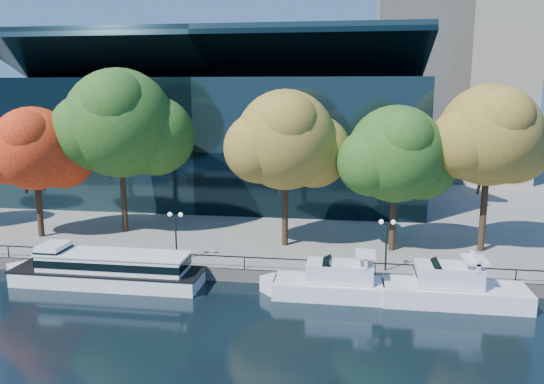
% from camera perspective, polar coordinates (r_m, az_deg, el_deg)
% --- Properties ---
extents(ground, '(160.00, 160.00, 0.00)m').
position_cam_1_polar(ground, '(40.39, -11.00, -10.61)').
color(ground, black).
rests_on(ground, ground).
extents(promenade, '(90.00, 67.08, 1.00)m').
position_cam_1_polar(promenade, '(74.23, -1.72, -0.06)').
color(promenade, slate).
rests_on(promenade, ground).
extents(railing, '(88.20, 0.08, 0.99)m').
position_cam_1_polar(railing, '(42.64, -9.65, -6.63)').
color(railing, black).
rests_on(railing, promenade).
extents(convention_building, '(50.00, 24.57, 21.43)m').
position_cam_1_polar(convention_building, '(69.48, -5.70, 5.81)').
color(convention_building, black).
rests_on(convention_building, ground).
extents(tour_boat, '(16.05, 3.58, 3.05)m').
position_cam_1_polar(tour_boat, '(42.92, -17.73, -7.80)').
color(tour_boat, white).
rests_on(tour_boat, ground).
extents(cruiser_near, '(11.63, 2.99, 3.37)m').
position_cam_1_polar(cruiser_near, '(38.89, 7.35, -9.71)').
color(cruiser_near, white).
rests_on(cruiser_near, ground).
extents(cruiser_far, '(11.09, 3.07, 3.62)m').
position_cam_1_polar(cruiser_far, '(39.37, 18.39, -9.78)').
color(cruiser_far, white).
rests_on(cruiser_far, ground).
extents(tree_1, '(9.61, 7.88, 12.20)m').
position_cam_1_polar(tree_1, '(53.53, -24.08, 4.10)').
color(tree_1, black).
rests_on(tree_1, promenade).
extents(tree_2, '(12.89, 10.57, 15.74)m').
position_cam_1_polar(tree_2, '(52.33, -15.87, 6.89)').
color(tree_2, black).
rests_on(tree_2, promenade).
extents(tree_3, '(10.86, 8.91, 13.78)m').
position_cam_1_polar(tree_3, '(45.95, 1.66, 5.39)').
color(tree_3, black).
rests_on(tree_3, promenade).
extents(tree_4, '(10.23, 8.39, 12.49)m').
position_cam_1_polar(tree_4, '(45.78, 13.38, 3.78)').
color(tree_4, black).
rests_on(tree_4, promenade).
extents(tree_5, '(10.56, 8.66, 14.21)m').
position_cam_1_polar(tree_5, '(47.80, 22.54, 5.44)').
color(tree_5, black).
rests_on(tree_5, promenade).
extents(lamp_1, '(1.26, 0.36, 4.03)m').
position_cam_1_polar(lamp_1, '(43.49, -10.34, -3.50)').
color(lamp_1, black).
rests_on(lamp_1, promenade).
extents(lamp_2, '(1.26, 0.36, 4.03)m').
position_cam_1_polar(lamp_2, '(41.35, 12.25, -4.34)').
color(lamp_2, black).
rests_on(lamp_2, promenade).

